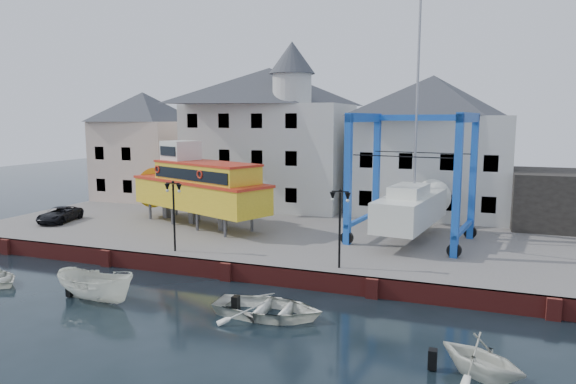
% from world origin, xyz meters
% --- Properties ---
extents(ground, '(140.00, 140.00, 0.00)m').
position_xyz_m(ground, '(0.00, 0.00, 0.00)').
color(ground, black).
rests_on(ground, ground).
extents(hardstanding, '(44.00, 22.00, 1.00)m').
position_xyz_m(hardstanding, '(0.00, 11.00, 0.50)').
color(hardstanding, '#5F5B59').
rests_on(hardstanding, ground).
extents(quay_wall, '(44.00, 0.47, 1.00)m').
position_xyz_m(quay_wall, '(-0.00, 0.10, 0.50)').
color(quay_wall, maroon).
rests_on(quay_wall, ground).
extents(building_pink, '(8.00, 7.00, 10.30)m').
position_xyz_m(building_pink, '(-18.00, 18.00, 6.15)').
color(building_pink, beige).
rests_on(building_pink, hardstanding).
extents(building_white_main, '(14.00, 8.30, 14.00)m').
position_xyz_m(building_white_main, '(-4.87, 18.39, 7.34)').
color(building_white_main, silver).
rests_on(building_white_main, hardstanding).
extents(building_white_right, '(12.00, 8.00, 11.20)m').
position_xyz_m(building_white_right, '(9.00, 19.00, 6.60)').
color(building_white_right, silver).
rests_on(building_white_right, hardstanding).
extents(shed_dark, '(8.00, 7.00, 4.00)m').
position_xyz_m(shed_dark, '(19.00, 17.00, 3.00)').
color(shed_dark, black).
rests_on(shed_dark, hardstanding).
extents(lamp_post_left, '(1.12, 0.32, 4.20)m').
position_xyz_m(lamp_post_left, '(-4.00, 1.20, 4.17)').
color(lamp_post_left, black).
rests_on(lamp_post_left, hardstanding).
extents(lamp_post_right, '(1.12, 0.32, 4.20)m').
position_xyz_m(lamp_post_right, '(6.00, 1.20, 4.17)').
color(lamp_post_right, black).
rests_on(lamp_post_right, hardstanding).
extents(tour_boat, '(14.26, 8.57, 6.13)m').
position_xyz_m(tour_boat, '(-7.12, 8.57, 3.89)').
color(tour_boat, '#59595E').
rests_on(tour_boat, hardstanding).
extents(travel_lift, '(8.04, 10.61, 15.61)m').
position_xyz_m(travel_lift, '(8.90, 9.44, 3.59)').
color(travel_lift, '#1D42B9').
rests_on(travel_lift, hardstanding).
extents(van, '(2.68, 4.37, 1.13)m').
position_xyz_m(van, '(-17.00, 5.69, 1.56)').
color(van, black).
rests_on(van, hardstanding).
extents(motorboat_a, '(4.57, 1.96, 1.73)m').
position_xyz_m(motorboat_a, '(-4.47, -5.03, 0.00)').
color(motorboat_a, white).
rests_on(motorboat_a, ground).
extents(motorboat_b, '(5.09, 3.71, 1.03)m').
position_xyz_m(motorboat_b, '(4.10, -4.01, 0.00)').
color(motorboat_b, white).
rests_on(motorboat_b, ground).
extents(motorboat_c, '(4.10, 3.97, 1.65)m').
position_xyz_m(motorboat_c, '(13.00, -6.55, 0.00)').
color(motorboat_c, white).
rests_on(motorboat_c, ground).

